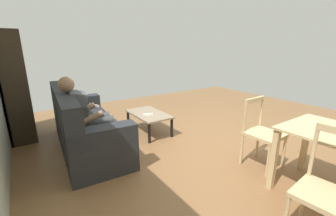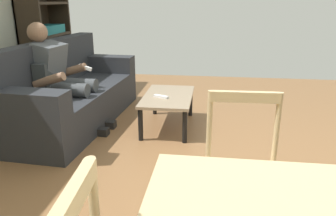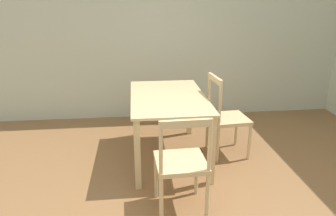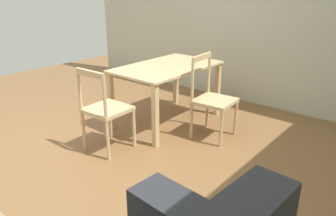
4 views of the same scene
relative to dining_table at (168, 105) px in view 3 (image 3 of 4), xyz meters
The scene contains 4 objects.
wall_side 1.57m from the dining_table, behind, with size 0.12×5.69×2.55m, color beige.
dining_table is the anchor object (origin of this frame).
dining_chair_near_wall 0.70m from the dining_table, 89.77° to the left, with size 0.45×0.45×0.95m.
dining_chair_facing_couch 1.02m from the dining_table, ahead, with size 0.43×0.43×0.91m.
Camera 3 is at (1.71, -0.40, 1.75)m, focal length 33.39 mm.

